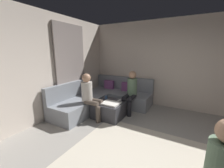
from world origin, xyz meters
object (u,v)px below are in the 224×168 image
object	(u,v)px
person_on_couch_back	(131,90)
sectional_couch	(104,98)
ottoman	(110,109)
coffee_mug	(106,97)
person_on_couch_side	(90,95)
game_remote	(119,100)

from	to	relation	value
person_on_couch_back	sectional_couch	bearing A→B (deg)	3.50
ottoman	coffee_mug	world-z (taller)	coffee_mug
sectional_couch	person_on_couch_side	size ratio (longest dim) A/B	2.12
ottoman	person_on_couch_back	size ratio (longest dim) A/B	0.63
person_on_couch_back	ottoman	bearing A→B (deg)	58.42
sectional_couch	coffee_mug	distance (m)	0.51
ottoman	game_remote	size ratio (longest dim) A/B	5.07
sectional_couch	coffee_mug	size ratio (longest dim) A/B	26.84
coffee_mug	game_remote	size ratio (longest dim) A/B	0.63
game_remote	person_on_couch_back	bearing A→B (deg)	63.71
coffee_mug	game_remote	xyz separation A→B (m)	(0.40, 0.04, -0.04)
coffee_mug	person_on_couch_side	world-z (taller)	person_on_couch_side
game_remote	person_on_couch_back	world-z (taller)	person_on_couch_back
sectional_couch	ottoman	size ratio (longest dim) A/B	3.36
sectional_couch	person_on_couch_back	world-z (taller)	person_on_couch_back
game_remote	person_on_couch_side	world-z (taller)	person_on_couch_side
ottoman	person_on_couch_back	world-z (taller)	person_on_couch_back
ottoman	person_on_couch_back	distance (m)	0.82
person_on_couch_side	coffee_mug	bearing A→B (deg)	161.64
game_remote	person_on_couch_side	size ratio (longest dim) A/B	0.12
sectional_couch	person_on_couch_back	size ratio (longest dim) A/B	2.12
game_remote	coffee_mug	bearing A→B (deg)	-174.29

